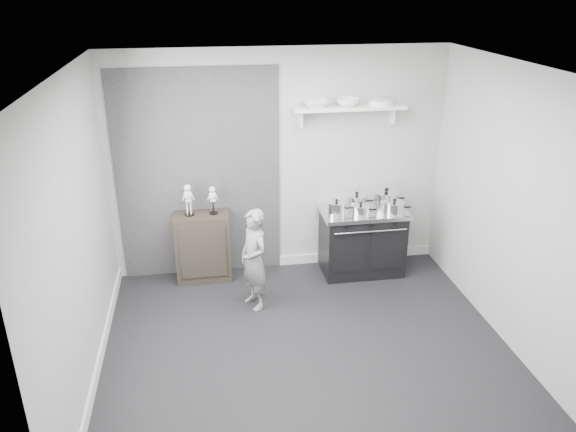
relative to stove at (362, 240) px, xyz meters
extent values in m
plane|color=black|center=(-0.98, -1.48, -0.41)|extent=(4.00, 4.00, 0.00)
cube|color=#A5A6A3|center=(-0.98, 0.32, 0.94)|extent=(4.00, 0.02, 2.70)
cube|color=#A5A6A3|center=(-0.98, -3.28, 0.94)|extent=(4.00, 0.02, 2.70)
cube|color=#A5A6A3|center=(-2.98, -1.48, 0.94)|extent=(0.02, 3.60, 2.70)
cube|color=#A5A6A3|center=(1.02, -1.48, 0.94)|extent=(0.02, 3.60, 2.70)
cube|color=silver|center=(-0.98, -1.48, 2.29)|extent=(4.00, 3.60, 0.02)
cube|color=black|center=(-1.93, 0.31, 0.84)|extent=(1.90, 0.02, 2.50)
cube|color=silver|center=(0.02, 0.30, -0.35)|extent=(2.00, 0.03, 0.12)
cube|color=silver|center=(-2.96, -1.48, -0.35)|extent=(0.03, 3.60, 0.12)
cube|color=silver|center=(-0.18, 0.19, 1.61)|extent=(1.30, 0.26, 0.04)
cube|color=silver|center=(-0.73, 0.26, 1.49)|extent=(0.03, 0.12, 0.20)
cube|color=silver|center=(0.37, 0.26, 1.49)|extent=(0.03, 0.12, 0.20)
cube|color=black|center=(0.00, 0.00, -0.03)|extent=(0.96, 0.58, 0.77)
cube|color=silver|center=(0.00, 0.00, 0.38)|extent=(1.02, 0.62, 0.05)
cube|color=black|center=(-0.23, -0.29, -0.01)|extent=(0.41, 0.02, 0.50)
cube|color=black|center=(0.23, -0.29, -0.01)|extent=(0.41, 0.02, 0.50)
cylinder|color=silver|center=(0.00, -0.31, 0.26)|extent=(0.87, 0.02, 0.02)
cylinder|color=black|center=(-0.29, -0.30, 0.34)|extent=(0.04, 0.03, 0.04)
cylinder|color=black|center=(0.00, -0.30, 0.34)|extent=(0.04, 0.03, 0.04)
cylinder|color=black|center=(0.29, -0.30, 0.34)|extent=(0.04, 0.03, 0.04)
cube|color=black|center=(-1.93, 0.13, 0.01)|extent=(0.65, 0.38, 0.84)
imported|color=slate|center=(-1.39, -0.60, 0.16)|extent=(0.42, 0.50, 1.15)
cylinder|color=silver|center=(-0.36, -0.08, 0.48)|extent=(0.21, 0.21, 0.14)
cylinder|color=silver|center=(-0.36, -0.08, 0.56)|extent=(0.22, 0.22, 0.01)
sphere|color=black|center=(-0.36, -0.08, 0.58)|extent=(0.04, 0.04, 0.04)
cylinder|color=black|center=(-0.22, -0.08, 0.48)|extent=(0.10, 0.02, 0.02)
cylinder|color=silver|center=(-0.06, 0.10, 0.48)|extent=(0.24, 0.24, 0.14)
cylinder|color=silver|center=(-0.06, 0.10, 0.56)|extent=(0.25, 0.25, 0.01)
sphere|color=black|center=(-0.06, 0.10, 0.59)|extent=(0.04, 0.04, 0.04)
cylinder|color=black|center=(0.10, 0.10, 0.48)|extent=(0.10, 0.02, 0.02)
cylinder|color=silver|center=(0.31, 0.10, 0.49)|extent=(0.29, 0.29, 0.16)
cylinder|color=silver|center=(0.31, 0.10, 0.58)|extent=(0.30, 0.30, 0.01)
sphere|color=black|center=(0.31, 0.10, 0.61)|extent=(0.05, 0.05, 0.05)
cylinder|color=black|center=(0.49, 0.10, 0.49)|extent=(0.10, 0.02, 0.02)
cylinder|color=silver|center=(0.32, -0.15, 0.47)|extent=(0.24, 0.24, 0.13)
cylinder|color=silver|center=(0.32, -0.15, 0.54)|extent=(0.25, 0.25, 0.01)
sphere|color=black|center=(0.32, -0.15, 0.57)|extent=(0.04, 0.04, 0.04)
cylinder|color=black|center=(0.48, -0.15, 0.47)|extent=(0.10, 0.02, 0.02)
cylinder|color=silver|center=(-0.08, -0.13, 0.46)|extent=(0.21, 0.21, 0.11)
cylinder|color=silver|center=(-0.08, -0.13, 0.52)|extent=(0.21, 0.21, 0.01)
sphere|color=black|center=(-0.08, -0.13, 0.55)|extent=(0.04, 0.04, 0.04)
cylinder|color=black|center=(0.06, -0.13, 0.46)|extent=(0.10, 0.02, 0.02)
imported|color=white|center=(-0.57, 0.19, 1.66)|extent=(0.30, 0.30, 0.07)
imported|color=white|center=(-0.20, 0.19, 1.67)|extent=(0.27, 0.27, 0.08)
cylinder|color=white|center=(0.19, 0.19, 1.66)|extent=(0.28, 0.28, 0.06)
camera|label=1|loc=(-1.90, -5.99, 2.97)|focal=35.00mm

